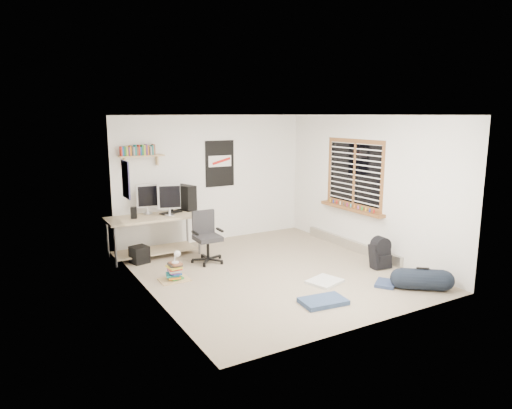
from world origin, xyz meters
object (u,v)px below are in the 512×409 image
desk (154,236)px  office_chair (208,235)px  duffel_bag (422,280)px  book_stack (174,271)px  backpack (380,256)px

desk → office_chair: office_chair is taller
office_chair → duffel_bag: size_ratio=1.47×
office_chair → book_stack: bearing=-144.2°
desk → office_chair: 1.07m
desk → duffel_bag: (2.88, -3.52, -0.22)m
desk → backpack: size_ratio=3.83×
office_chair → book_stack: office_chair is taller
office_chair → backpack: 2.92m
backpack → book_stack: 3.38m
office_chair → book_stack: size_ratio=2.08×
office_chair → duffel_bag: 3.50m
duffel_bag → book_stack: duffel_bag is taller
duffel_bag → office_chair: bearing=167.6°
desk → duffel_bag: desk is taller
backpack → duffel_bag: 1.04m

